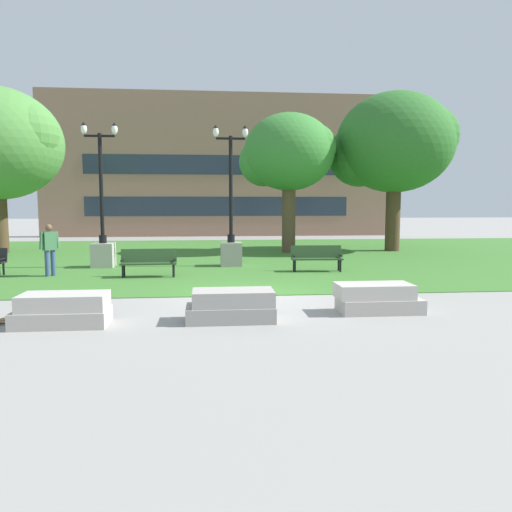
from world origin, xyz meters
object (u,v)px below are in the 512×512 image
object	(u,v)px
lamp_post_left	(103,239)
lamp_post_center	(231,238)
concrete_block_center	(63,310)
concrete_block_left	(232,306)
person_bystander_near_lawn	(50,247)
concrete_block_right	(377,299)
park_bench_near_left	(317,256)
park_bench_near_right	(149,261)

from	to	relation	value
lamp_post_left	lamp_post_center	world-z (taller)	lamp_post_left
concrete_block_center	lamp_post_center	world-z (taller)	lamp_post_center
concrete_block_left	person_bystander_near_lawn	size ratio (longest dim) A/B	1.05
concrete_block_right	lamp_post_center	xyz separation A→B (m)	(-2.83, 8.47, 0.78)
lamp_post_center	person_bystander_near_lawn	xyz separation A→B (m)	(-6.06, -2.17, -0.10)
lamp_post_left	person_bystander_near_lawn	xyz separation A→B (m)	(-1.25, -2.25, -0.11)
park_bench_near_left	lamp_post_left	distance (m)	8.00
park_bench_near_left	concrete_block_right	bearing A→B (deg)	-90.90
person_bystander_near_lawn	concrete_block_left	bearing A→B (deg)	-50.28
concrete_block_center	lamp_post_left	size ratio (longest dim) A/B	0.34
concrete_block_right	park_bench_near_left	world-z (taller)	park_bench_near_left
concrete_block_center	concrete_block_right	xyz separation A→B (m)	(6.58, 0.59, 0.00)
lamp_post_center	concrete_block_center	bearing A→B (deg)	-112.43
concrete_block_left	concrete_block_center	bearing A→B (deg)	-178.54
concrete_block_left	park_bench_near_right	bearing A→B (deg)	110.70
concrete_block_right	park_bench_near_right	bearing A→B (deg)	133.97
concrete_block_left	lamp_post_left	xyz separation A→B (m)	(-4.40, 9.06, 0.79)
concrete_block_right	lamp_post_left	xyz separation A→B (m)	(-7.64, 8.55, 0.79)
concrete_block_center	park_bench_near_right	xyz separation A→B (m)	(0.93, 6.45, 0.23)
lamp_post_left	lamp_post_center	xyz separation A→B (m)	(4.81, -0.08, -0.01)
concrete_block_right	person_bystander_near_lawn	bearing A→B (deg)	144.72
park_bench_near_right	lamp_post_left	world-z (taller)	lamp_post_left
lamp_post_left	person_bystander_near_lawn	distance (m)	2.58
concrete_block_center	lamp_post_center	bearing A→B (deg)	67.57
park_bench_near_right	park_bench_near_left	bearing A→B (deg)	7.99
park_bench_near_right	person_bystander_near_lawn	world-z (taller)	person_bystander_near_lawn
concrete_block_left	park_bench_near_left	world-z (taller)	park_bench_near_left
park_bench_near_right	person_bystander_near_lawn	xyz separation A→B (m)	(-3.25, 0.44, 0.44)
concrete_block_left	person_bystander_near_lawn	bearing A→B (deg)	129.72
concrete_block_center	concrete_block_left	size ratio (longest dim) A/B	1.00
concrete_block_left	lamp_post_left	bearing A→B (deg)	115.91
park_bench_near_right	lamp_post_left	xyz separation A→B (m)	(-2.00, 2.70, 0.56)
concrete_block_center	park_bench_near_right	bearing A→B (deg)	81.81
concrete_block_center	park_bench_near_left	xyz separation A→B (m)	(6.68, 7.25, 0.23)
concrete_block_left	concrete_block_right	bearing A→B (deg)	8.94
person_bystander_near_lawn	lamp_post_center	bearing A→B (deg)	19.71
park_bench_near_left	lamp_post_left	world-z (taller)	lamp_post_left
park_bench_near_right	lamp_post_left	bearing A→B (deg)	126.54
concrete_block_right	park_bench_near_left	size ratio (longest dim) A/B	1.02
park_bench_near_left	park_bench_near_right	xyz separation A→B (m)	(-5.75, -0.81, 0.00)
concrete_block_center	park_bench_near_right	world-z (taller)	park_bench_near_right
lamp_post_left	person_bystander_near_lawn	world-z (taller)	lamp_post_left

